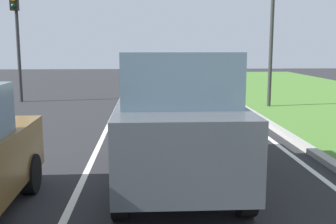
% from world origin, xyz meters
% --- Properties ---
extents(ground_plane, '(60.00, 60.00, 0.00)m').
position_xyz_m(ground_plane, '(0.00, 14.00, 0.00)').
color(ground_plane, '#262628').
extents(lane_line_center, '(0.12, 32.00, 0.01)m').
position_xyz_m(lane_line_center, '(-0.70, 14.00, 0.00)').
color(lane_line_center, silver).
rests_on(lane_line_center, ground).
extents(lane_line_right_edge, '(0.12, 32.00, 0.01)m').
position_xyz_m(lane_line_right_edge, '(3.60, 14.00, 0.00)').
color(lane_line_right_edge, silver).
rests_on(lane_line_right_edge, ground).
extents(curb_right, '(0.24, 48.00, 0.12)m').
position_xyz_m(curb_right, '(4.10, 14.00, 0.06)').
color(curb_right, '#9E9B93').
rests_on(curb_right, ground).
extents(car_suv_ahead, '(1.98, 4.51, 2.28)m').
position_xyz_m(car_suv_ahead, '(0.94, 9.28, 1.17)').
color(car_suv_ahead, '#474C51').
rests_on(car_suv_ahead, ground).
extents(traffic_light_near_right, '(0.32, 0.50, 5.36)m').
position_xyz_m(traffic_light_near_right, '(5.16, 17.61, 3.67)').
color(traffic_light_near_right, '#2D2D2D').
rests_on(traffic_light_near_right, ground).
extents(traffic_light_overhead_left, '(0.32, 0.50, 5.04)m').
position_xyz_m(traffic_light_overhead_left, '(-4.86, 19.81, 3.34)').
color(traffic_light_overhead_left, '#2D2D2D').
rests_on(traffic_light_overhead_left, ground).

